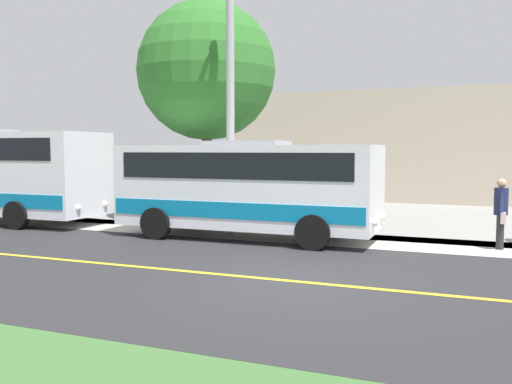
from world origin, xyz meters
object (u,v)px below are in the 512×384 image
at_px(street_light_pole, 228,95).
at_px(commercial_building, 407,147).
at_px(pedestrian_with_bags, 501,211).
at_px(shuttle_bus_front, 247,185).
at_px(tree_curbside, 206,71).

distance_m(street_light_pole, commercial_building, 16.89).
height_order(street_light_pole, commercial_building, street_light_pole).
bearing_deg(pedestrian_with_bags, shuttle_bus_front, -83.07).
height_order(shuttle_bus_front, street_light_pole, street_light_pole).
relative_size(street_light_pole, tree_curbside, 0.97).
xyz_separation_m(street_light_pole, commercial_building, (-16.53, 3.15, -1.43)).
distance_m(pedestrian_with_bags, tree_curbside, 10.49).
xyz_separation_m(pedestrian_with_bags, street_light_pole, (0.40, -7.37, 3.12)).
bearing_deg(tree_curbside, pedestrian_with_bags, 77.18).
bearing_deg(tree_curbside, commercial_building, 159.83).
relative_size(pedestrian_with_bags, tree_curbside, 0.23).
relative_size(pedestrian_with_bags, street_light_pole, 0.24).
relative_size(shuttle_bus_front, street_light_pole, 1.01).
bearing_deg(pedestrian_with_bags, commercial_building, -165.35).
xyz_separation_m(pedestrian_with_bags, tree_curbside, (-2.13, -9.36, 4.24)).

